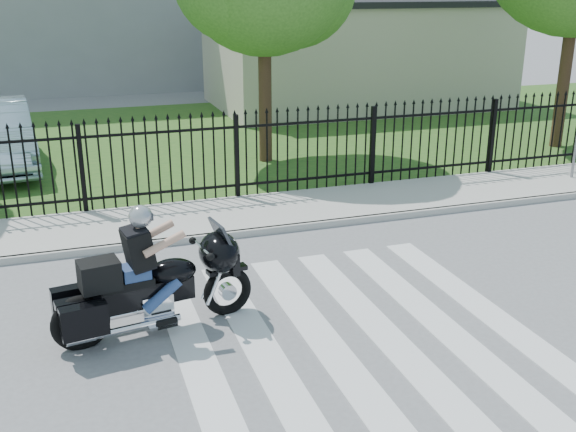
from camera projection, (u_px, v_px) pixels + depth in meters
name	position (u px, v px, depth m)	size (l,w,h in m)	color
ground	(357.00, 340.00, 8.48)	(120.00, 120.00, 0.00)	slate
crosswalk	(357.00, 339.00, 8.48)	(5.00, 5.50, 0.01)	silver
sidewalk	(251.00, 214.00, 12.94)	(40.00, 2.00, 0.12)	#ADAAA3
curb	(266.00, 231.00, 12.05)	(40.00, 0.12, 0.12)	#ADAAA3
grass_strip	(186.00, 140.00, 19.23)	(40.00, 12.00, 0.02)	#25531C
iron_fence	(237.00, 159.00, 13.56)	(26.00, 0.04, 1.80)	black
building_low	(355.00, 56.00, 24.34)	(10.00, 6.00, 3.50)	#B3AB95
building_low_roof	(357.00, 3.00, 23.73)	(10.20, 6.20, 0.20)	black
motorcycle_rider	(150.00, 280.00, 8.47)	(2.63, 1.12, 1.75)	black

